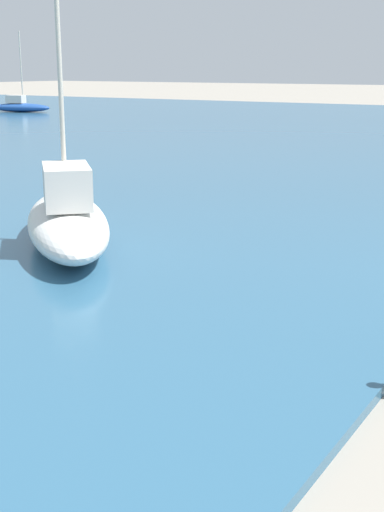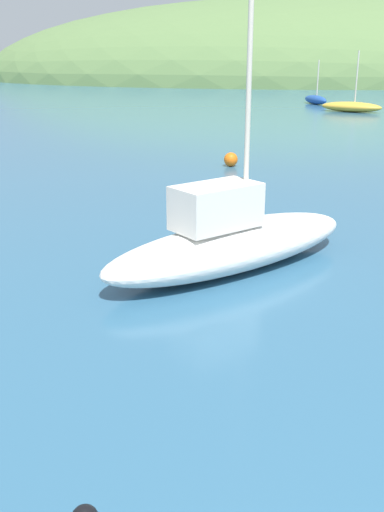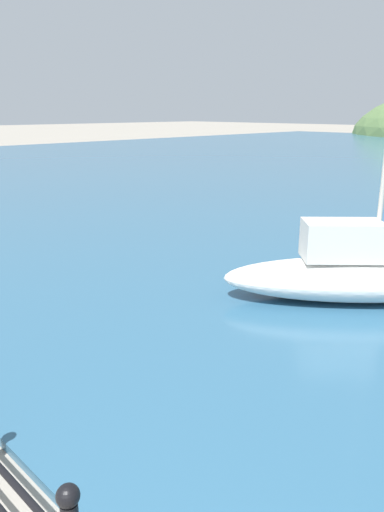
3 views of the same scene
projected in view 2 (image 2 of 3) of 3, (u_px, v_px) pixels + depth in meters
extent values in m
cube|color=#2D5B7A|center=(304.00, 111.00, 31.20)|extent=(80.00, 60.00, 0.10)
ellipsoid|color=#567542|center=(286.00, 80.00, 63.90)|extent=(66.00, 36.30, 16.39)
ellipsoid|color=silver|center=(233.00, 246.00, 8.37)|extent=(3.82, 3.77, 0.65)
cube|color=silver|center=(216.00, 206.00, 7.98)|extent=(1.29, 1.28, 0.59)
cylinder|color=beige|center=(250.00, 47.00, 7.63)|extent=(0.07, 0.07, 4.62)
ellipsoid|color=gold|center=(351.00, 107.00, 29.92)|extent=(3.18, 2.13, 0.50)
cylinder|color=beige|center=(357.00, 76.00, 29.37)|extent=(0.07, 0.07, 2.42)
ellipsoid|color=#1E4793|center=(316.00, 100.00, 34.30)|extent=(1.50, 2.46, 0.49)
cylinder|color=beige|center=(318.00, 78.00, 33.80)|extent=(0.07, 0.07, 1.93)
sphere|color=orange|center=(231.00, 159.00, 15.84)|extent=(0.37, 0.37, 0.37)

